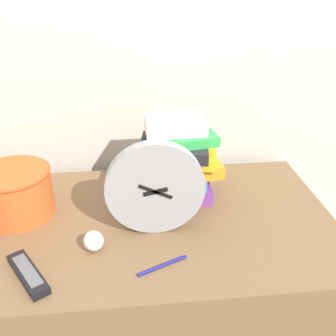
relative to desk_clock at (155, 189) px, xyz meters
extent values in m
cube|color=beige|center=(-0.06, 0.44, 0.30)|extent=(6.00, 0.04, 2.40)
cube|color=brown|center=(-0.06, 0.05, -0.52)|extent=(1.16, 0.65, 0.77)
cylinder|color=#99999E|center=(0.00, 0.00, 0.00)|extent=(0.27, 0.03, 0.27)
cylinder|color=silver|center=(0.00, -0.01, 0.00)|extent=(0.23, 0.01, 0.23)
cube|color=black|center=(0.00, -0.01, 0.00)|extent=(0.07, 0.01, 0.02)
cube|color=black|center=(0.00, -0.01, 0.00)|extent=(0.09, 0.01, 0.05)
cylinder|color=black|center=(0.00, -0.01, 0.00)|extent=(0.01, 0.00, 0.01)
cube|color=#7A3899|center=(0.09, 0.18, -0.11)|extent=(0.19, 0.16, 0.04)
cube|color=#2D9ED1|center=(0.07, 0.18, -0.07)|extent=(0.19, 0.15, 0.04)
cube|color=orange|center=(0.10, 0.19, -0.03)|extent=(0.24, 0.20, 0.04)
cube|color=yellow|center=(0.09, 0.18, 0.00)|extent=(0.24, 0.17, 0.03)
cube|color=#232328|center=(0.07, 0.17, 0.04)|extent=(0.22, 0.20, 0.04)
cube|color=green|center=(0.10, 0.17, 0.07)|extent=(0.19, 0.17, 0.03)
cube|color=white|center=(0.08, 0.19, 0.11)|extent=(0.18, 0.12, 0.04)
cylinder|color=#E05623|center=(-0.40, 0.13, -0.06)|extent=(0.21, 0.21, 0.14)
torus|color=#B3451C|center=(-0.40, 0.13, 0.00)|extent=(0.22, 0.22, 0.01)
cube|color=black|center=(-0.32, -0.15, -0.12)|extent=(0.13, 0.17, 0.02)
cube|color=#59595E|center=(-0.32, -0.15, -0.11)|extent=(0.09, 0.12, 0.00)
sphere|color=white|center=(-0.17, -0.07, -0.11)|extent=(0.05, 0.05, 0.05)
cylinder|color=navy|center=(0.00, -0.15, -0.13)|extent=(0.13, 0.06, 0.01)
camera|label=1|loc=(-0.06, -0.89, 0.53)|focal=42.00mm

